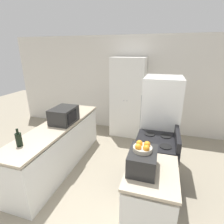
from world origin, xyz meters
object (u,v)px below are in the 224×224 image
wine_bottle (19,139)px  toaster_oven (142,160)px  fruit_bowl (143,148)px  stove (155,164)px  refrigerator (160,123)px  microwave (64,115)px  pantry_cabinet (128,98)px

wine_bottle → toaster_oven: bearing=-0.8°
toaster_oven → fruit_bowl: size_ratio=1.95×
stove → toaster_oven: bearing=-100.0°
refrigerator → microwave: size_ratio=3.39×
pantry_cabinet → microwave: (-0.89, -1.69, 0.02)m
pantry_cabinet → wine_bottle: pantry_cabinet is taller
toaster_oven → refrigerator: bearing=84.4°
microwave → fruit_bowl: (1.61, -0.98, 0.13)m
refrigerator → fruit_bowl: 1.55m
microwave → toaster_oven: 1.90m
stove → refrigerator: (0.01, 0.76, 0.43)m
pantry_cabinet → microwave: pantry_cabinet is taller
refrigerator → wine_bottle: (-1.93, -1.50, 0.12)m
pantry_cabinet → toaster_oven: (0.73, -2.68, -0.01)m
stove → toaster_oven: toaster_oven is taller
stove → fruit_bowl: bearing=-100.8°
pantry_cabinet → refrigerator: size_ratio=1.16×
pantry_cabinet → toaster_oven: size_ratio=4.89×
stove → microwave: size_ratio=2.03×
toaster_oven → fruit_bowl: fruit_bowl is taller
wine_bottle → microwave: bearing=80.8°
stove → wine_bottle: bearing=-158.7°
pantry_cabinet → wine_bottle: (-1.05, -2.66, -0.02)m
pantry_cabinet → wine_bottle: 2.85m
stove → refrigerator: bearing=89.0°
toaster_oven → fruit_bowl: (-0.01, 0.01, 0.16)m
refrigerator → microwave: 1.85m
pantry_cabinet → stove: pantry_cabinet is taller
microwave → fruit_bowl: bearing=-31.3°
refrigerator → microwave: (-1.77, -0.53, 0.16)m
microwave → pantry_cabinet: bearing=62.2°
refrigerator → stove: bearing=-91.0°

